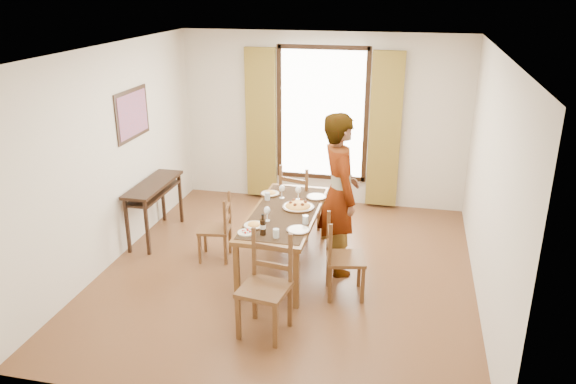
% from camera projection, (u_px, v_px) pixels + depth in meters
% --- Properties ---
extents(ground, '(5.00, 5.00, 0.00)m').
position_uv_depth(ground, '(288.00, 271.00, 7.00)').
color(ground, '#4B3017').
rests_on(ground, ground).
extents(room_shell, '(4.60, 5.10, 2.74)m').
position_uv_depth(room_shell, '(290.00, 150.00, 6.58)').
color(room_shell, beige).
rests_on(room_shell, ground).
extents(console_table, '(0.38, 1.20, 0.80)m').
position_uv_depth(console_table, '(154.00, 191.00, 7.73)').
color(console_table, black).
rests_on(console_table, ground).
extents(dining_table, '(0.80, 1.94, 0.76)m').
position_uv_depth(dining_table, '(285.00, 216.00, 6.89)').
color(dining_table, brown).
rests_on(dining_table, ground).
extents(chair_west, '(0.44, 0.44, 0.87)m').
position_uv_depth(chair_west, '(217.00, 230.00, 7.20)').
color(chair_west, brown).
rests_on(chair_west, ground).
extents(chair_north, '(0.57, 0.57, 1.05)m').
position_uv_depth(chair_north, '(299.00, 202.00, 7.87)').
color(chair_north, brown).
rests_on(chair_north, ground).
extents(chair_south, '(0.53, 0.53, 1.06)m').
position_uv_depth(chair_south, '(266.00, 288.00, 5.66)').
color(chair_south, brown).
rests_on(chair_south, ground).
extents(chair_east, '(0.51, 0.51, 0.96)m').
position_uv_depth(chair_east, '(343.00, 259.00, 6.34)').
color(chair_east, brown).
rests_on(chair_east, ground).
extents(man, '(1.08, 1.01, 2.00)m').
position_uv_depth(man, '(339.00, 194.00, 6.73)').
color(man, '#979AA0').
rests_on(man, ground).
extents(plate_sw, '(0.27, 0.27, 0.05)m').
position_uv_depth(plate_sw, '(254.00, 224.00, 6.43)').
color(plate_sw, silver).
rests_on(plate_sw, dining_table).
extents(plate_se, '(0.27, 0.27, 0.05)m').
position_uv_depth(plate_se, '(298.00, 229.00, 6.32)').
color(plate_se, silver).
rests_on(plate_se, dining_table).
extents(plate_nw, '(0.27, 0.27, 0.05)m').
position_uv_depth(plate_nw, '(270.00, 192.00, 7.39)').
color(plate_nw, silver).
rests_on(plate_nw, dining_table).
extents(plate_ne, '(0.27, 0.27, 0.05)m').
position_uv_depth(plate_ne, '(316.00, 196.00, 7.28)').
color(plate_ne, silver).
rests_on(plate_ne, dining_table).
extents(pasta_platter, '(0.40, 0.40, 0.10)m').
position_uv_depth(pasta_platter, '(298.00, 204.00, 6.94)').
color(pasta_platter, orange).
rests_on(pasta_platter, dining_table).
extents(caprese_plate, '(0.20, 0.20, 0.04)m').
position_uv_depth(caprese_plate, '(246.00, 232.00, 6.26)').
color(caprese_plate, silver).
rests_on(caprese_plate, dining_table).
extents(wine_glass_a, '(0.08, 0.08, 0.18)m').
position_uv_depth(wine_glass_a, '(267.00, 214.00, 6.55)').
color(wine_glass_a, white).
rests_on(wine_glass_a, dining_table).
extents(wine_glass_b, '(0.08, 0.08, 0.18)m').
position_uv_depth(wine_glass_b, '(298.00, 193.00, 7.20)').
color(wine_glass_b, white).
rests_on(wine_glass_b, dining_table).
extents(wine_glass_c, '(0.08, 0.08, 0.18)m').
position_uv_depth(wine_glass_c, '(282.00, 192.00, 7.24)').
color(wine_glass_c, white).
rests_on(wine_glass_c, dining_table).
extents(tumbler_a, '(0.07, 0.07, 0.10)m').
position_uv_depth(tumbler_a, '(306.00, 220.00, 6.50)').
color(tumbler_a, silver).
rests_on(tumbler_a, dining_table).
extents(tumbler_b, '(0.07, 0.07, 0.10)m').
position_uv_depth(tumbler_b, '(267.00, 196.00, 7.20)').
color(tumbler_b, silver).
rests_on(tumbler_b, dining_table).
extents(tumbler_c, '(0.07, 0.07, 0.10)m').
position_uv_depth(tumbler_c, '(276.00, 233.00, 6.15)').
color(tumbler_c, silver).
rests_on(tumbler_c, dining_table).
extents(wine_bottle, '(0.07, 0.07, 0.25)m').
position_uv_depth(wine_bottle, '(263.00, 224.00, 6.19)').
color(wine_bottle, black).
rests_on(wine_bottle, dining_table).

